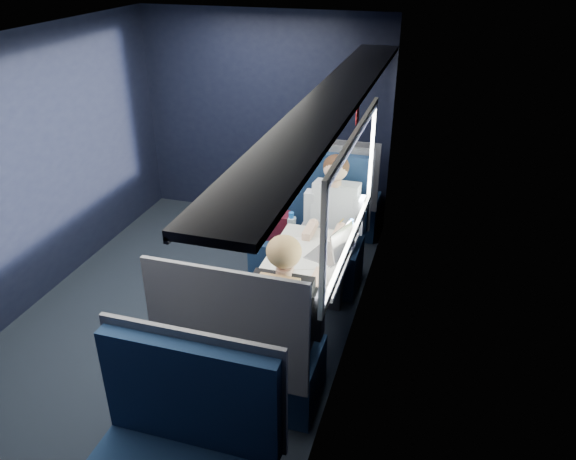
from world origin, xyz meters
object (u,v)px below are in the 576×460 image
(seat_bay_far, at_px, (244,356))
(cup, at_px, (353,231))
(man, at_px, (333,221))
(seat_bay_near, at_px, (308,238))
(seat_row_front, at_px, (331,200))
(table, at_px, (304,265))
(bottle_small, at_px, (351,232))
(laptop, at_px, (335,248))
(woman, at_px, (286,311))

(seat_bay_far, bearing_deg, cup, 69.95)
(man, bearing_deg, seat_bay_near, 147.36)
(seat_bay_near, distance_m, seat_row_front, 0.93)
(table, xyz_separation_m, bottle_small, (0.30, 0.32, 0.17))
(man, height_order, bottle_small, man)
(seat_row_front, height_order, cup, seat_row_front)
(seat_row_front, relative_size, bottle_small, 5.61)
(man, distance_m, laptop, 0.65)
(seat_bay_far, height_order, cup, seat_bay_far)
(seat_bay_far, height_order, seat_row_front, seat_bay_far)
(seat_bay_far, distance_m, laptop, 1.10)
(seat_bay_far, distance_m, cup, 1.45)
(seat_bay_far, bearing_deg, man, 80.97)
(woman, relative_size, laptop, 3.44)
(seat_row_front, height_order, man, man)
(woman, height_order, cup, woman)
(man, relative_size, laptop, 3.44)
(cup, bearing_deg, table, -124.07)
(seat_bay_near, bearing_deg, seat_row_front, 89.08)
(seat_bay_far, height_order, bottle_small, seat_bay_far)
(seat_row_front, distance_m, laptop, 1.81)
(man, height_order, laptop, man)
(woman, xyz_separation_m, bottle_small, (0.23, 1.03, 0.10))
(seat_row_front, distance_m, bottle_small, 1.61)
(bottle_small, height_order, cup, bottle_small)
(man, distance_m, woman, 1.41)
(seat_bay_near, height_order, seat_row_front, seat_bay_near)
(bottle_small, bearing_deg, seat_bay_far, -111.84)
(seat_bay_near, height_order, seat_bay_far, same)
(seat_bay_far, relative_size, woman, 0.95)
(seat_bay_near, xyz_separation_m, laptop, (0.42, -0.79, 0.39))
(seat_bay_far, distance_m, man, 1.62)
(laptop, bearing_deg, bottle_small, 73.05)
(seat_bay_near, xyz_separation_m, bottle_small, (0.49, -0.55, 0.41))
(seat_bay_near, bearing_deg, bottle_small, -47.79)
(man, bearing_deg, bottle_small, -58.54)
(laptop, bearing_deg, man, 103.91)
(woman, bearing_deg, seat_row_front, 95.70)
(table, relative_size, cup, 12.40)
(seat_row_front, bearing_deg, seat_bay_far, -90.00)
(seat_bay_far, xyz_separation_m, woman, (0.25, 0.17, 0.31))
(table, height_order, seat_row_front, seat_row_front)
(table, bearing_deg, laptop, 18.67)
(man, relative_size, bottle_small, 6.40)
(seat_row_front, bearing_deg, man, -77.17)
(woman, xyz_separation_m, cup, (0.23, 1.15, 0.05))
(table, distance_m, seat_bay_far, 0.93)
(cup, bearing_deg, seat_bay_far, -110.05)
(seat_bay_near, bearing_deg, cup, -40.88)
(seat_bay_near, distance_m, woman, 1.63)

